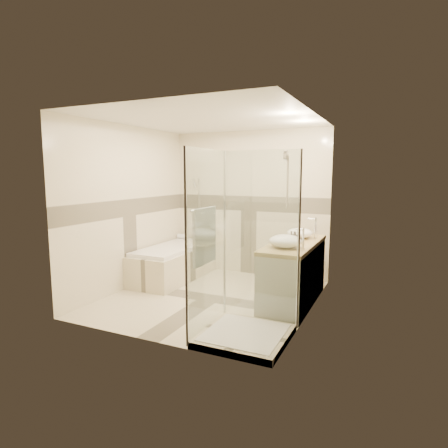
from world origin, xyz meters
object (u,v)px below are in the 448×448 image
at_px(vanity, 293,273).
at_px(vessel_sink_far, 285,241).
at_px(amenity_bottle_a, 291,237).
at_px(bathtub, 174,261).
at_px(shower_enclosure, 238,291).
at_px(amenity_bottle_b, 295,236).
at_px(vessel_sink_near, 300,233).

bearing_deg(vanity, vessel_sink_far, -93.01).
bearing_deg(amenity_bottle_a, bathtub, 168.53).
height_order(shower_enclosure, amenity_bottle_a, shower_enclosure).
relative_size(bathtub, shower_enclosure, 0.83).
bearing_deg(shower_enclosure, bathtub, 138.90).
xyz_separation_m(bathtub, vanity, (2.15, -0.35, 0.12)).
relative_size(vanity, vessel_sink_far, 3.93).
height_order(bathtub, amenity_bottle_a, amenity_bottle_a).
distance_m(shower_enclosure, amenity_bottle_b, 1.46).
bearing_deg(vessel_sink_far, shower_enclosure, -107.03).
bearing_deg(shower_enclosure, vessel_sink_near, 80.63).
height_order(bathtub, shower_enclosure, shower_enclosure).
height_order(vanity, shower_enclosure, shower_enclosure).
bearing_deg(shower_enclosure, amenity_bottle_a, 77.07).
bearing_deg(vessel_sink_near, vanity, -87.01).
height_order(shower_enclosure, vessel_sink_far, shower_enclosure).
distance_m(vanity, shower_enclosure, 1.31).
bearing_deg(amenity_bottle_a, vessel_sink_near, 90.00).
relative_size(bathtub, vessel_sink_far, 4.12).
height_order(bathtub, amenity_bottle_b, amenity_bottle_b).
bearing_deg(amenity_bottle_b, vessel_sink_far, -90.00).
relative_size(vessel_sink_far, amenity_bottle_b, 3.05).
bearing_deg(amenity_bottle_b, shower_enclosure, -101.25).
height_order(bathtub, vessel_sink_near, vessel_sink_near).
bearing_deg(vessel_sink_near, amenity_bottle_a, -90.00).
distance_m(vessel_sink_near, vessel_sink_far, 0.76).
distance_m(bathtub, vessel_sink_near, 2.22).
bearing_deg(bathtub, vanity, -9.25).
bearing_deg(amenity_bottle_a, vessel_sink_far, -90.00).
relative_size(bathtub, vanity, 1.05).
height_order(shower_enclosure, amenity_bottle_b, shower_enclosure).
relative_size(shower_enclosure, amenity_bottle_a, 12.39).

